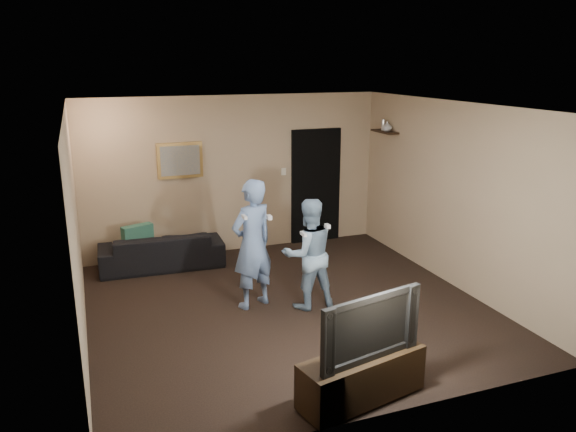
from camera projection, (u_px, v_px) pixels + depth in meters
name	position (u px, v px, depth m)	size (l,w,h in m)	color
ground	(287.00, 306.00, 7.39)	(5.00, 5.00, 0.00)	black
ceiling	(287.00, 106.00, 6.70)	(5.00, 5.00, 0.04)	silver
wall_back	(235.00, 175.00, 9.30)	(5.00, 0.04, 2.60)	tan
wall_front	(389.00, 283.00, 4.79)	(5.00, 0.04, 2.60)	tan
wall_left	(76.00, 232.00, 6.20)	(0.04, 5.00, 2.60)	tan
wall_right	(454.00, 195.00, 7.89)	(0.04, 5.00, 2.60)	tan
sofa	(162.00, 250.00, 8.74)	(1.89, 0.74, 0.55)	black
throw_pillow	(138.00, 240.00, 8.57)	(0.47, 0.15, 0.47)	#194B3E
painting_frame	(180.00, 160.00, 8.90)	(0.72, 0.05, 0.57)	olive
painting_canvas	(180.00, 161.00, 8.87)	(0.62, 0.01, 0.47)	slate
doorway	(316.00, 186.00, 9.84)	(0.90, 0.06, 2.00)	black
light_switch	(284.00, 172.00, 9.56)	(0.08, 0.02, 0.12)	silver
wall_shelf	(385.00, 132.00, 9.29)	(0.20, 0.60, 0.03)	black
shelf_vase	(387.00, 126.00, 9.20)	(0.15, 0.15, 0.16)	#BBBAC0
shelf_figurine	(383.00, 125.00, 9.31)	(0.06, 0.06, 0.18)	silver
tv_console	(362.00, 377.00, 5.30)	(1.26, 0.41, 0.45)	black
television	(364.00, 324.00, 5.15)	(1.11, 0.15, 0.64)	black
wii_player_left	(252.00, 244.00, 7.20)	(0.73, 0.61, 1.71)	#6681B1
wii_player_right	(308.00, 254.00, 7.22)	(0.71, 0.57, 1.46)	#7D9BB7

